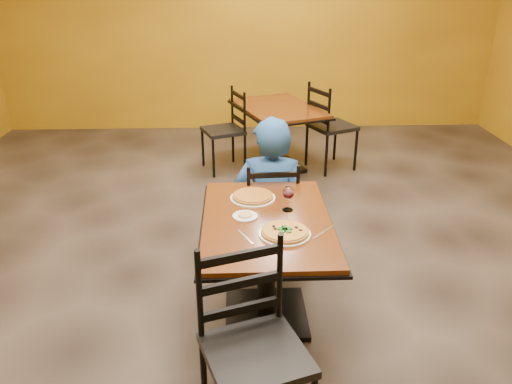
{
  "coord_description": "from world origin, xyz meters",
  "views": [
    {
      "loc": [
        -0.18,
        -3.32,
        2.2
      ],
      "look_at": [
        -0.06,
        -0.3,
        0.85
      ],
      "focal_mm": 35.51,
      "sensor_mm": 36.0,
      "label": 1
    }
  ],
  "objects_px": {
    "chair_second_left": "(223,131)",
    "plate_far": "(253,198)",
    "chair_second_right": "(332,127)",
    "chair_main_far": "(270,211)",
    "plate_main": "(285,234)",
    "wine_glass": "(288,198)",
    "chair_main_near": "(256,356)",
    "table_second": "(278,123)",
    "pizza_main": "(285,232)",
    "pizza_far": "(253,196)",
    "diner": "(271,189)",
    "side_plate": "(245,216)",
    "table_main": "(267,246)"
  },
  "relations": [
    {
      "from": "chair_main_near",
      "to": "plate_far",
      "type": "distance_m",
      "value": 1.29
    },
    {
      "from": "chair_second_left",
      "to": "plate_far",
      "type": "distance_m",
      "value": 2.51
    },
    {
      "from": "chair_second_left",
      "to": "wine_glass",
      "type": "bearing_deg",
      "value": -11.08
    },
    {
      "from": "chair_main_far",
      "to": "chair_second_right",
      "type": "xyz_separation_m",
      "value": [
        0.86,
        2.05,
        0.06
      ]
    },
    {
      "from": "plate_main",
      "to": "pizza_main",
      "type": "height_order",
      "value": "pizza_main"
    },
    {
      "from": "chair_second_right",
      "to": "plate_far",
      "type": "height_order",
      "value": "chair_second_right"
    },
    {
      "from": "chair_second_left",
      "to": "pizza_main",
      "type": "distance_m",
      "value": 3.04
    },
    {
      "from": "table_main",
      "to": "chair_main_near",
      "type": "distance_m",
      "value": 0.95
    },
    {
      "from": "side_plate",
      "to": "chair_main_near",
      "type": "bearing_deg",
      "value": -88.32
    },
    {
      "from": "chair_main_far",
      "to": "plate_far",
      "type": "xyz_separation_m",
      "value": [
        -0.15,
        -0.43,
        0.31
      ]
    },
    {
      "from": "chair_second_right",
      "to": "plate_far",
      "type": "xyz_separation_m",
      "value": [
        -1.0,
        -2.48,
        0.25
      ]
    },
    {
      "from": "plate_far",
      "to": "pizza_far",
      "type": "bearing_deg",
      "value": 0.0
    },
    {
      "from": "table_main",
      "to": "pizza_main",
      "type": "distance_m",
      "value": 0.31
    },
    {
      "from": "plate_main",
      "to": "wine_glass",
      "type": "relative_size",
      "value": 1.72
    },
    {
      "from": "table_second",
      "to": "chair_main_far",
      "type": "xyz_separation_m",
      "value": [
        -0.22,
        -2.05,
        -0.11
      ]
    },
    {
      "from": "diner",
      "to": "plate_far",
      "type": "distance_m",
      "value": 0.56
    },
    {
      "from": "pizza_main",
      "to": "pizza_far",
      "type": "distance_m",
      "value": 0.54
    },
    {
      "from": "pizza_main",
      "to": "plate_main",
      "type": "bearing_deg",
      "value": 0.0
    },
    {
      "from": "table_main",
      "to": "plate_far",
      "type": "height_order",
      "value": "plate_far"
    },
    {
      "from": "plate_far",
      "to": "wine_glass",
      "type": "bearing_deg",
      "value": -40.21
    },
    {
      "from": "chair_second_right",
      "to": "table_second",
      "type": "bearing_deg",
      "value": 65.07
    },
    {
      "from": "chair_second_right",
      "to": "plate_far",
      "type": "bearing_deg",
      "value": 132.98
    },
    {
      "from": "diner",
      "to": "chair_second_right",
      "type": "bearing_deg",
      "value": -107.44
    },
    {
      "from": "chair_main_near",
      "to": "chair_main_far",
      "type": "height_order",
      "value": "chair_main_near"
    },
    {
      "from": "plate_far",
      "to": "wine_glass",
      "type": "relative_size",
      "value": 1.72
    },
    {
      "from": "chair_second_right",
      "to": "side_plate",
      "type": "relative_size",
      "value": 6.31
    },
    {
      "from": "chair_main_far",
      "to": "chair_second_right",
      "type": "relative_size",
      "value": 0.88
    },
    {
      "from": "chair_second_right",
      "to": "plate_far",
      "type": "distance_m",
      "value": 2.68
    },
    {
      "from": "table_second",
      "to": "plate_far",
      "type": "bearing_deg",
      "value": -98.56
    },
    {
      "from": "diner",
      "to": "pizza_main",
      "type": "bearing_deg",
      "value": 96.66
    },
    {
      "from": "table_main",
      "to": "pizza_main",
      "type": "height_order",
      "value": "pizza_main"
    },
    {
      "from": "chair_main_near",
      "to": "plate_main",
      "type": "bearing_deg",
      "value": 56.16
    },
    {
      "from": "table_second",
      "to": "pizza_main",
      "type": "relative_size",
      "value": 4.93
    },
    {
      "from": "chair_second_left",
      "to": "pizza_main",
      "type": "relative_size",
      "value": 3.31
    },
    {
      "from": "table_second",
      "to": "chair_main_near",
      "type": "bearing_deg",
      "value": -96.14
    },
    {
      "from": "chair_main_far",
      "to": "pizza_main",
      "type": "height_order",
      "value": "chair_main_far"
    },
    {
      "from": "pizza_main",
      "to": "pizza_far",
      "type": "height_order",
      "value": "same"
    },
    {
      "from": "plate_far",
      "to": "side_plate",
      "type": "bearing_deg",
      "value": -102.08
    },
    {
      "from": "side_plate",
      "to": "wine_glass",
      "type": "bearing_deg",
      "value": 17.12
    },
    {
      "from": "chair_main_near",
      "to": "chair_main_far",
      "type": "bearing_deg",
      "value": 65.21
    },
    {
      "from": "chair_main_far",
      "to": "chair_second_left",
      "type": "xyz_separation_m",
      "value": [
        -0.41,
        2.05,
        0.03
      ]
    },
    {
      "from": "chair_main_near",
      "to": "chair_main_far",
      "type": "relative_size",
      "value": 1.15
    },
    {
      "from": "chair_main_far",
      "to": "wine_glass",
      "type": "relative_size",
      "value": 4.93
    },
    {
      "from": "chair_main_near",
      "to": "wine_glass",
      "type": "xyz_separation_m",
      "value": [
        0.25,
        1.07,
        0.33
      ]
    },
    {
      "from": "pizza_far",
      "to": "plate_far",
      "type": "bearing_deg",
      "value": 0.0
    },
    {
      "from": "table_main",
      "to": "wine_glass",
      "type": "distance_m",
      "value": 0.34
    },
    {
      "from": "pizza_far",
      "to": "side_plate",
      "type": "distance_m",
      "value": 0.28
    },
    {
      "from": "chair_main_far",
      "to": "plate_main",
      "type": "xyz_separation_m",
      "value": [
        0.02,
        -0.94,
        0.31
      ]
    },
    {
      "from": "diner",
      "to": "pizza_main",
      "type": "distance_m",
      "value": 1.04
    },
    {
      "from": "diner",
      "to": "chair_second_left",
      "type": "bearing_deg",
      "value": -72.11
    }
  ]
}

